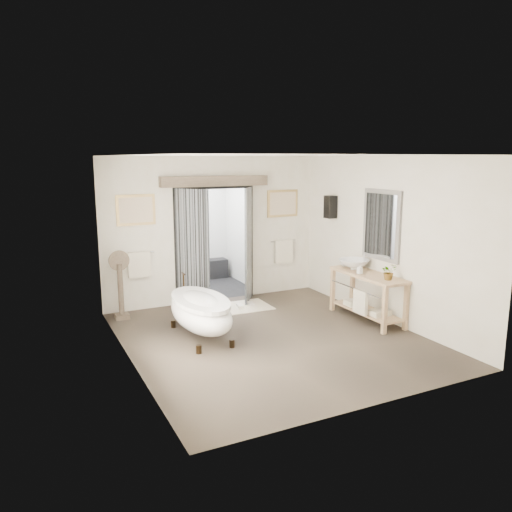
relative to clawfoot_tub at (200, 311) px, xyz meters
name	(u,v)px	position (x,y,z in m)	size (l,w,h in m)	color
ground_plane	(272,338)	(1.02, -0.57, -0.44)	(5.00, 5.00, 0.00)	#4D4235
room_shell	(275,225)	(0.98, -0.69, 1.42)	(4.52, 5.02, 2.91)	white
shower_room	(191,245)	(1.02, 3.43, 0.47)	(2.22, 2.01, 2.51)	black
back_wall_dressing	(218,225)	(1.02, 1.75, 1.13)	(3.82, 0.74, 2.52)	black
clawfoot_tub	(200,311)	(0.00, 0.00, 0.00)	(0.82, 1.83, 0.89)	black
vanity	(367,293)	(2.97, -0.48, 0.07)	(0.57, 1.60, 0.85)	tan
pedestal_mirror	(121,290)	(-0.96, 1.54, 0.10)	(0.37, 0.24, 1.26)	brown
rug	(239,307)	(1.22, 1.20, -0.43)	(1.20, 0.80, 0.01)	beige
slippers	(245,305)	(1.36, 1.19, -0.40)	(0.39, 0.28, 0.05)	silver
basin	(354,264)	(2.96, -0.08, 0.51)	(0.55, 0.55, 0.19)	white
plant	(389,272)	(2.99, -0.99, 0.55)	(0.25, 0.22, 0.28)	gray
soap_bottle_a	(360,269)	(2.84, -0.41, 0.50)	(0.08, 0.08, 0.17)	gray
soap_bottle_b	(345,261)	(2.97, 0.21, 0.51)	(0.15, 0.15, 0.19)	gray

